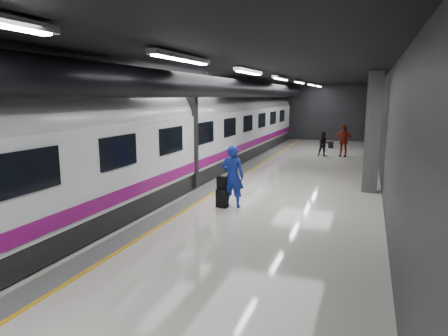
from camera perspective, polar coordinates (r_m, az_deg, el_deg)
The scene contains 9 objects.
ground at distance 15.00m, azimuth 2.29°, elevation -3.66°, with size 40.00×40.00×0.00m, color beige.
platform_hall at distance 15.56m, azimuth 2.44°, elevation 10.00°, with size 10.02×40.02×4.51m.
train at distance 15.92m, azimuth -8.90°, elevation 4.60°, with size 3.05×38.00×4.05m.
traveler_main at distance 12.99m, azimuth 1.23°, elevation -1.20°, with size 0.75×0.49×2.05m, color #1831BA.
suitcase_main at distance 13.08m, azimuth -0.27°, elevation -4.36°, with size 0.37×0.23×0.60m, color black.
shoulder_bag at distance 13.00m, azimuth -0.29°, elevation -2.14°, with size 0.32×0.17×0.42m, color black.
traveler_far_a at distance 24.90m, azimuth 14.06°, elevation 3.35°, with size 0.73×0.57×1.50m, color black.
traveler_far_b at distance 25.10m, azimuth 16.68°, elevation 3.79°, with size 1.14×0.48×1.95m, color maroon.
suitcase_far at distance 29.05m, azimuth 15.01°, elevation 3.19°, with size 0.30×0.19×0.44m, color black.
Camera 1 is at (4.39, -13.88, 3.59)m, focal length 32.00 mm.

